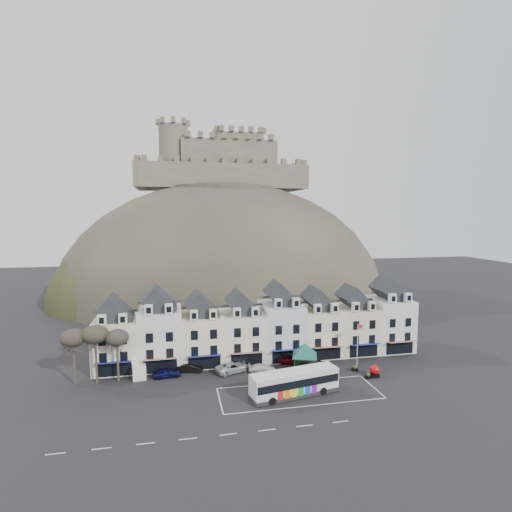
{
  "coord_description": "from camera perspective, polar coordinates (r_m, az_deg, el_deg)",
  "views": [
    {
      "loc": [
        -14.52,
        -49.19,
        24.78
      ],
      "look_at": [
        0.6,
        24.0,
        16.72
      ],
      "focal_mm": 28.0,
      "sensor_mm": 36.0,
      "label": 1
    }
  ],
  "objects": [
    {
      "name": "townhouse_terrace",
      "position": [
        69.57,
        0.98,
        -10.11
      ],
      "size": [
        54.4,
        9.35,
        11.8
      ],
      "color": "#EFE7CF",
      "rests_on": "ground"
    },
    {
      "name": "car_navy",
      "position": [
        64.35,
        -12.62,
        -15.96
      ],
      "size": [
        4.32,
        2.05,
        1.42
      ],
      "primitive_type": "imported",
      "rotation": [
        0.0,
        0.0,
        1.66
      ],
      "color": "#0A0B36",
      "rests_on": "ground"
    },
    {
      "name": "planter_west",
      "position": [
        64.83,
        15.71,
        -16.12
      ],
      "size": [
        1.02,
        0.67,
        0.94
      ],
      "rotation": [
        0.0,
        0.0,
        0.23
      ],
      "color": "black",
      "rests_on": "ground"
    },
    {
      "name": "flagpole",
      "position": [
        67.51,
        14.34,
        -11.88
      ],
      "size": [
        1.0,
        0.35,
        7.18
      ],
      "rotation": [
        0.0,
        0.0,
        0.29
      ],
      "color": "silver",
      "rests_on": "ground"
    },
    {
      "name": "car_charcoal",
      "position": [
        66.9,
        7.95,
        -14.99
      ],
      "size": [
        4.6,
        3.22,
        1.44
      ],
      "primitive_type": "imported",
      "rotation": [
        0.0,
        0.0,
        2.01
      ],
      "color": "black",
      "rests_on": "ground"
    },
    {
      "name": "tree_left_near",
      "position": [
        62.98,
        -19.25,
        -11.02
      ],
      "size": [
        3.43,
        3.43,
        7.84
      ],
      "color": "#393024",
      "rests_on": "ground"
    },
    {
      "name": "ground",
      "position": [
        56.96,
        4.56,
        -19.65
      ],
      "size": [
        300.0,
        300.0,
        0.0
      ],
      "primitive_type": "plane",
      "color": "black",
      "rests_on": "ground"
    },
    {
      "name": "car_black",
      "position": [
        65.71,
        -9.39,
        -15.45
      ],
      "size": [
        4.31,
        2.35,
        1.35
      ],
      "primitive_type": "imported",
      "rotation": [
        0.0,
        0.0,
        1.33
      ],
      "color": "black",
      "rests_on": "ground"
    },
    {
      "name": "planter_east",
      "position": [
        67.13,
        13.92,
        -15.28
      ],
      "size": [
        1.0,
        0.65,
        0.93
      ],
      "rotation": [
        0.0,
        0.0,
        -0.19
      ],
      "color": "black",
      "rests_on": "ground"
    },
    {
      "name": "coach_bay_markings",
      "position": [
        58.58,
        6.19,
        -18.91
      ],
      "size": [
        22.0,
        7.5,
        0.01
      ],
      "primitive_type": "cube",
      "color": "silver",
      "rests_on": "ground"
    },
    {
      "name": "car_maroon",
      "position": [
        68.27,
        4.9,
        -14.5
      ],
      "size": [
        4.58,
        2.93,
        1.45
      ],
      "primitive_type": "imported",
      "rotation": [
        0.0,
        0.0,
        1.26
      ],
      "color": "#4F040D",
      "rests_on": "ground"
    },
    {
      "name": "tree_left_far",
      "position": [
        63.97,
        -24.69,
        -10.65
      ],
      "size": [
        3.61,
        3.61,
        8.24
      ],
      "color": "#393024",
      "rests_on": "ground"
    },
    {
      "name": "car_silver",
      "position": [
        64.86,
        -3.34,
        -15.59
      ],
      "size": [
        5.96,
        4.22,
        1.53
      ],
      "primitive_type": "imported",
      "rotation": [
        0.0,
        0.0,
        1.92
      ],
      "color": "silver",
      "rests_on": "ground"
    },
    {
      "name": "car_white",
      "position": [
        64.82,
        0.87,
        -15.73
      ],
      "size": [
        4.55,
        2.6,
        1.24
      ],
      "primitive_type": "imported",
      "rotation": [
        0.0,
        0.0,
        1.36
      ],
      "color": "silver",
      "rests_on": "ground"
    },
    {
      "name": "red_buoy",
      "position": [
        65.6,
        16.57,
        -15.43
      ],
      "size": [
        1.46,
        1.46,
        1.81
      ],
      "rotation": [
        0.0,
        0.0,
        -0.11
      ],
      "color": "black",
      "rests_on": "ground"
    },
    {
      "name": "bus",
      "position": [
        57.13,
        5.53,
        -17.45
      ],
      "size": [
        12.7,
        5.16,
        3.5
      ],
      "rotation": [
        0.0,
        0.0,
        0.19
      ],
      "color": "#262628",
      "rests_on": "ground"
    },
    {
      "name": "bus_shelter",
      "position": [
        63.9,
        6.99,
        -13.18
      ],
      "size": [
        7.04,
        7.04,
        4.73
      ],
      "rotation": [
        0.0,
        0.0,
        -0.34
      ],
      "color": "black",
      "rests_on": "ground"
    },
    {
      "name": "tree_left_mid",
      "position": [
        63.26,
        -22.01,
        -10.4
      ],
      "size": [
        3.78,
        3.78,
        8.64
      ],
      "color": "#393024",
      "rests_on": "ground"
    },
    {
      "name": "castle_hill",
      "position": [
        121.71,
        -4.0,
        -5.55
      ],
      "size": [
        100.0,
        76.0,
        68.0
      ],
      "color": "#353029",
      "rests_on": "ground"
    },
    {
      "name": "castle",
      "position": [
        126.96,
        -4.92,
        13.11
      ],
      "size": [
        50.2,
        22.2,
        22.0
      ],
      "color": "brown",
      "rests_on": "ground"
    },
    {
      "name": "white_van",
      "position": [
        65.89,
        -16.37,
        -15.25
      ],
      "size": [
        2.4,
        4.59,
        2.01
      ],
      "rotation": [
        0.0,
        0.0,
        0.11
      ],
      "color": "white",
      "rests_on": "ground"
    }
  ]
}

